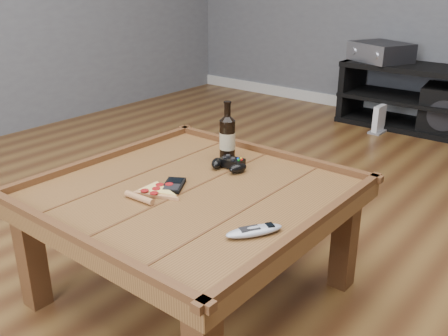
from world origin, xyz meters
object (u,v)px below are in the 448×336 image
Objects in this scene: game_controller at (229,164)px; subwoofer at (447,110)px; pizza_slice at (154,192)px; game_console at (379,120)px; coffee_table at (191,204)px; media_console at (432,100)px; beer_bottle at (227,137)px; av_receiver at (381,52)px; remote_control at (254,231)px; smartphone at (174,185)px.

game_controller is 2.54m from subwoofer.
pizza_slice is 2.61m from game_console.
game_controller is at bearing 93.22° from coffee_table.
coffee_table is 0.74× the size of media_console.
subwoofer is (0.12, 2.76, -0.21)m from coffee_table.
beer_bottle is 0.47× the size of av_receiver.
pizza_slice is at bearing -105.07° from game_controller.
media_console is 5.62× the size of beer_bottle.
beer_bottle is 2.46m from av_receiver.
remote_control is 0.35× the size of av_receiver.
game_controller is (-0.01, 0.24, 0.08)m from coffee_table.
game_console is (-0.29, 2.46, -0.29)m from coffee_table.
media_console is at bearing 90.00° from coffee_table.
subwoofer is at bearing 85.25° from beer_bottle.
av_receiver is 0.58m from game_console.
coffee_table reaches higher than game_console.
game_console is (-0.29, -0.29, -0.15)m from media_console.
av_receiver is at bearing -179.37° from media_console.
game_controller reaches higher than game_console.
subwoofer is 0.51m from game_console.
av_receiver is 1.27× the size of subwoofer.
av_receiver reaches higher than remote_control.
coffee_table is at bearing -56.22° from av_receiver.
beer_bottle is at bearing -91.96° from media_console.
pizza_slice is (-0.06, -0.35, -0.01)m from game_controller.
smartphone is at bearing -101.98° from subwoofer.
media_console reaches higher than game_controller.
media_console is 2.52m from game_controller.
beer_bottle is 0.36m from smartphone.
pizza_slice reaches higher than subwoofer.
smartphone is at bearing -152.71° from coffee_table.
coffee_table is 0.25m from game_controller.
coffee_table is 0.09m from smartphone.
coffee_table is 4.13× the size of beer_bottle.
coffee_table is at bearing -90.00° from media_console.
game_controller reaches higher than smartphone.
beer_bottle reaches higher than pizza_slice.
game_console is at bearing 64.44° from smartphone.
smartphone is 2.81m from subwoofer.
game_controller is at bearing 167.55° from remote_control.
game_controller is 0.36m from pizza_slice.
beer_bottle is 2.20m from game_console.
smartphone is 0.34× the size of subwoofer.
game_console is (-0.66, 2.59, -0.37)m from remote_control.
game_controller is at bearing 49.62° from smartphone.
game_console is at bearing 135.36° from remote_control.
beer_bottle is at bearing 104.87° from coffee_table.
game_console is at bearing -152.09° from subwoofer.
coffee_table reaches higher than subwoofer.
beer_bottle is 2.48m from subwoofer.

